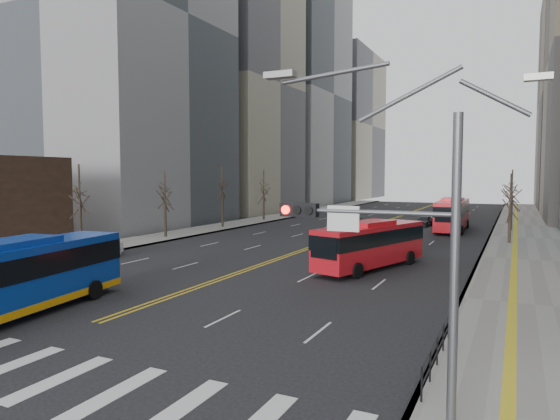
# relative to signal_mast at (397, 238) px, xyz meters

# --- Properties ---
(sidewalk_right) EXTENTS (7.00, 130.00, 0.15)m
(sidewalk_right) POSITION_rel_signal_mast_xyz_m (3.73, 43.00, -4.78)
(sidewalk_right) COLOR gray
(sidewalk_right) RESTS_ON ground
(sidewalk_left) EXTENTS (5.00, 130.00, 0.15)m
(sidewalk_left) POSITION_rel_signal_mast_xyz_m (-30.27, 43.00, -4.78)
(sidewalk_left) COLOR gray
(sidewalk_left) RESTS_ON ground
(centerline) EXTENTS (0.55, 100.00, 0.01)m
(centerline) POSITION_rel_signal_mast_xyz_m (-13.77, 53.00, -4.85)
(centerline) COLOR gold
(centerline) RESTS_ON ground
(office_towers) EXTENTS (83.00, 134.00, 58.00)m
(office_towers) POSITION_rel_signal_mast_xyz_m (-13.64, 66.51, 19.07)
(office_towers) COLOR gray
(office_towers) RESTS_ON ground
(signal_mast) EXTENTS (5.37, 0.37, 9.39)m
(signal_mast) POSITION_rel_signal_mast_xyz_m (0.00, 0.00, 0.00)
(signal_mast) COLOR slate
(signal_mast) RESTS_ON ground
(pedestrian_railing) EXTENTS (0.06, 6.06, 1.02)m
(pedestrian_railing) POSITION_rel_signal_mast_xyz_m (0.53, 4.00, -4.03)
(pedestrian_railing) COLOR black
(pedestrian_railing) RESTS_ON sidewalk_right
(street_trees) EXTENTS (35.20, 47.20, 7.60)m
(street_trees) POSITION_rel_signal_mast_xyz_m (-20.94, 32.55, 0.02)
(street_trees) COLOR black
(street_trees) RESTS_ON ground
(blue_bus) EXTENTS (4.23, 12.54, 3.58)m
(blue_bus) POSITION_rel_signal_mast_xyz_m (-17.75, 2.00, -2.98)
(blue_bus) COLOR #0B37A7
(blue_bus) RESTS_ON ground
(red_bus_near) EXTENTS (5.49, 10.68, 3.33)m
(red_bus_near) POSITION_rel_signal_mast_xyz_m (-6.25, 20.58, -3.00)
(red_bus_near) COLOR red
(red_bus_near) RESTS_ON ground
(red_bus_far) EXTENTS (3.18, 12.23, 3.84)m
(red_bus_far) POSITION_rel_signal_mast_xyz_m (-3.94, 47.77, -2.73)
(red_bus_far) COLOR red
(red_bus_far) RESTS_ON ground
(car_white) EXTENTS (2.64, 4.20, 1.31)m
(car_white) POSITION_rel_signal_mast_xyz_m (-26.27, 16.14, -4.20)
(car_white) COLOR white
(car_white) RESTS_ON ground
(car_dark_mid) EXTENTS (1.95, 4.00, 1.31)m
(car_dark_mid) POSITION_rel_signal_mast_xyz_m (-7.72, 51.76, -4.20)
(car_dark_mid) COLOR black
(car_dark_mid) RESTS_ON ground
(car_silver) EXTENTS (2.08, 4.28, 1.20)m
(car_silver) POSITION_rel_signal_mast_xyz_m (-17.57, 53.28, -4.26)
(car_silver) COLOR #A1A1A6
(car_silver) RESTS_ON ground
(car_dark_far) EXTENTS (2.78, 4.29, 1.10)m
(car_dark_far) POSITION_rel_signal_mast_xyz_m (-6.63, 83.73, -4.31)
(car_dark_far) COLOR black
(car_dark_far) RESTS_ON ground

